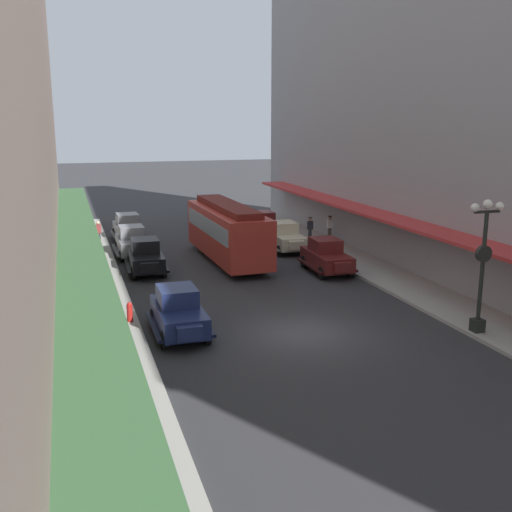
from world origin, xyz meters
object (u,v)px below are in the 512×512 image
(parked_car_0, at_px, (263,225))
(parked_car_4, at_px, (128,227))
(lamp_post_with_clock, at_px, (483,260))
(parked_car_2, at_px, (327,255))
(parked_car_1, at_px, (179,311))
(fire_hydrant, at_px, (130,312))
(streetcar, at_px, (227,230))
(pedestrian_0, at_px, (330,228))
(parked_car_3, at_px, (285,236))
(pedestrian_3, at_px, (104,337))
(parked_car_6, at_px, (146,256))
(pedestrian_2, at_px, (98,233))
(pedestrian_1, at_px, (310,229))
(parked_car_5, at_px, (132,241))

(parked_car_0, height_order, parked_car_4, same)
(lamp_post_with_clock, bearing_deg, parked_car_2, 98.13)
(parked_car_1, height_order, fire_hydrant, parked_car_1)
(parked_car_1, bearing_deg, parked_car_0, 62.26)
(streetcar, relative_size, pedestrian_0, 5.79)
(parked_car_2, xyz_separation_m, lamp_post_with_clock, (1.55, -10.82, 2.04))
(parked_car_0, bearing_deg, parked_car_3, -90.36)
(streetcar, distance_m, pedestrian_3, 15.70)
(parked_car_6, bearing_deg, parked_car_0, 39.19)
(streetcar, distance_m, pedestrian_2, 9.34)
(parked_car_1, distance_m, parked_car_3, 15.99)
(parked_car_4, distance_m, pedestrian_3, 21.83)
(parked_car_2, xyz_separation_m, pedestrian_0, (3.58, 7.49, 0.07))
(parked_car_1, distance_m, parked_car_6, 10.11)
(parked_car_3, bearing_deg, streetcar, -157.96)
(parked_car_2, bearing_deg, parked_car_3, 92.49)
(parked_car_4, relative_size, pedestrian_2, 2.62)
(pedestrian_0, xyz_separation_m, pedestrian_2, (-15.10, 2.74, -0.02))
(parked_car_2, relative_size, lamp_post_with_clock, 0.83)
(pedestrian_2, height_order, pedestrian_3, same)
(parked_car_3, xyz_separation_m, pedestrian_1, (2.35, 1.51, 0.07))
(fire_hydrant, xyz_separation_m, pedestrian_0, (14.79, 13.03, 0.45))
(parked_car_2, relative_size, parked_car_5, 1.01)
(parked_car_5, relative_size, pedestrian_1, 2.55)
(parked_car_6, relative_size, pedestrian_0, 2.58)
(parked_car_1, bearing_deg, pedestrian_2, 96.63)
(parked_car_6, bearing_deg, parked_car_4, 89.84)
(parked_car_6, bearing_deg, parked_car_2, -17.16)
(pedestrian_2, bearing_deg, parked_car_5, -58.64)
(fire_hydrant, relative_size, pedestrian_1, 0.49)
(parked_car_0, distance_m, parked_car_1, 19.90)
(parked_car_4, distance_m, parked_car_6, 9.36)
(parked_car_3, relative_size, parked_car_6, 1.00)
(parked_car_6, relative_size, pedestrian_2, 2.63)
(parked_car_1, relative_size, pedestrian_3, 2.60)
(streetcar, height_order, fire_hydrant, streetcar)
(parked_car_1, bearing_deg, lamp_post_with_clock, -18.15)
(parked_car_3, height_order, pedestrian_3, parked_car_3)
(streetcar, bearing_deg, pedestrian_2, 139.11)
(streetcar, height_order, pedestrian_0, streetcar)
(parked_car_4, relative_size, pedestrian_1, 2.57)
(pedestrian_3, bearing_deg, parked_car_1, 35.94)
(parked_car_6, bearing_deg, parked_car_5, 93.46)
(fire_hydrant, distance_m, pedestrian_3, 4.03)
(parked_car_0, distance_m, parked_car_5, 9.99)
(parked_car_2, relative_size, parked_car_3, 1.00)
(parked_car_2, relative_size, parked_car_4, 1.00)
(parked_car_6, xyz_separation_m, fire_hydrant, (-1.77, -8.46, -0.38))
(parked_car_0, bearing_deg, lamp_post_with_clock, -85.23)
(parked_car_3, bearing_deg, pedestrian_3, -128.75)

